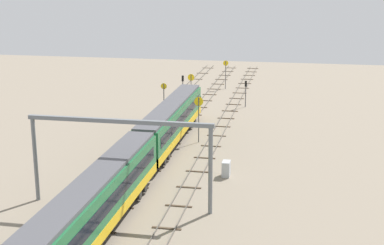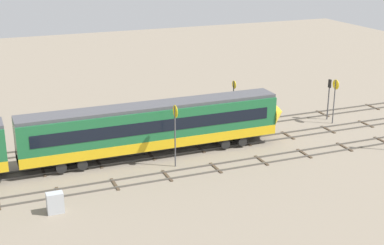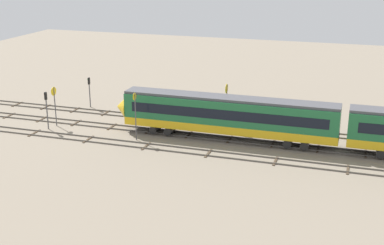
% 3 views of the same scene
% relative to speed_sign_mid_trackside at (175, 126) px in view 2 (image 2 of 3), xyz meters
% --- Properties ---
extents(ground_plane, '(142.70, 142.70, 0.00)m').
position_rel_speed_sign_mid_trackside_xyz_m(ground_plane, '(-3.68, 3.15, -3.77)').
color(ground_plane, gray).
extents(track_near_foreground, '(126.70, 2.40, 0.16)m').
position_rel_speed_sign_mid_trackside_xyz_m(track_near_foreground, '(-3.68, -1.75, -3.70)').
color(track_near_foreground, '#59544C').
rests_on(track_near_foreground, ground).
extents(track_with_train, '(126.70, 2.40, 0.16)m').
position_rel_speed_sign_mid_trackside_xyz_m(track_with_train, '(-3.68, 3.15, -3.70)').
color(track_with_train, '#59544C').
rests_on(track_with_train, ground).
extents(track_middle, '(126.70, 2.40, 0.16)m').
position_rel_speed_sign_mid_trackside_xyz_m(track_middle, '(-3.68, 8.05, -3.69)').
color(track_middle, '#59544C').
rests_on(track_middle, ground).
extents(speed_sign_mid_trackside, '(0.14, 1.09, 5.61)m').
position_rel_speed_sign_mid_trackside_xyz_m(speed_sign_mid_trackside, '(0.00, 0.00, 0.00)').
color(speed_sign_mid_trackside, '#4C4C51').
rests_on(speed_sign_mid_trackside, ground).
extents(speed_sign_far_trackside, '(0.14, 0.83, 5.44)m').
position_rel_speed_sign_mid_trackside_xyz_m(speed_sign_far_trackside, '(8.74, 6.43, -0.34)').
color(speed_sign_far_trackside, '#4C4C51').
rests_on(speed_sign_far_trackside, ground).
extents(speed_sign_distant_end, '(0.14, 1.06, 4.86)m').
position_rel_speed_sign_mid_trackside_xyz_m(speed_sign_distant_end, '(19.98, 4.81, -0.49)').
color(speed_sign_distant_end, '#4C4C51').
rests_on(speed_sign_distant_end, ground).
extents(signal_light_trackside_departure, '(0.31, 0.32, 4.54)m').
position_rel_speed_sign_mid_trackside_xyz_m(signal_light_trackside_departure, '(20.24, 6.19, -0.79)').
color(signal_light_trackside_departure, '#4C4C51').
rests_on(signal_light_trackside_departure, ground).
extents(relay_cabinet, '(1.23, 0.77, 1.57)m').
position_rel_speed_sign_mid_trackside_xyz_m(relay_cabinet, '(-11.17, -4.83, -2.98)').
color(relay_cabinet, '#B2B7BC').
rests_on(relay_cabinet, ground).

